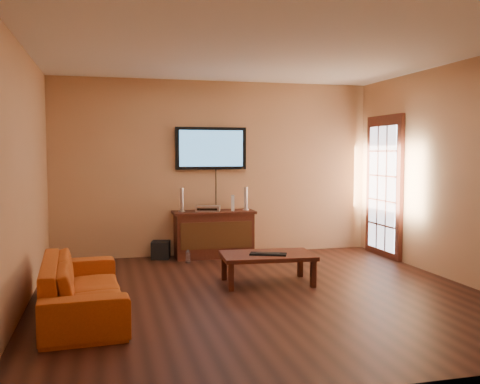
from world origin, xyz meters
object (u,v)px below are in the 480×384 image
object	(u,v)px
media_console	(214,234)
speaker_left	(182,201)
sofa	(82,277)
game_console	(233,203)
subwoofer	(161,250)
keyboard	(268,254)
television	(211,148)
coffee_table	(267,257)
av_receiver	(208,208)
speaker_right	(246,200)
bottle	(188,257)

from	to	relation	value
media_console	speaker_left	world-z (taller)	speaker_left
sofa	game_console	size ratio (longest dim) A/B	8.20
game_console	subwoofer	bearing A→B (deg)	-170.54
sofa	speaker_left	distance (m)	2.94
speaker_left	keyboard	world-z (taller)	speaker_left
speaker_left	sofa	bearing A→B (deg)	-117.62
media_console	television	bearing A→B (deg)	90.00
coffee_table	av_receiver	world-z (taller)	av_receiver
media_console	speaker_left	distance (m)	0.71
sofa	television	bearing A→B (deg)	-36.89
coffee_table	speaker_left	bearing A→B (deg)	113.45
speaker_right	speaker_left	bearing A→B (deg)	178.80
coffee_table	television	bearing A→B (deg)	98.62
av_receiver	television	bearing A→B (deg)	83.38
coffee_table	keyboard	distance (m)	0.10
sofa	subwoofer	xyz separation A→B (m)	(1.03, 2.62, -0.24)
television	media_console	bearing A→B (deg)	-90.00
speaker_right	keyboard	size ratio (longest dim) A/B	0.77
speaker_left	subwoofer	bearing A→B (deg)	171.33
sofa	bottle	xyz separation A→B (m)	(1.38, 2.21, -0.28)
av_receiver	subwoofer	size ratio (longest dim) A/B	1.35
bottle	speaker_left	bearing A→B (deg)	95.22
subwoofer	television	bearing A→B (deg)	22.27
speaker_left	game_console	distance (m)	0.78
speaker_right	game_console	xyz separation A→B (m)	(-0.21, -0.00, -0.05)
bottle	game_console	bearing A→B (deg)	24.33
coffee_table	keyboard	world-z (taller)	keyboard
coffee_table	bottle	distance (m)	1.66
keyboard	speaker_left	bearing A→B (deg)	112.19
speaker_right	game_console	distance (m)	0.21
television	keyboard	xyz separation A→B (m)	(0.29, -2.08, -1.28)
subwoofer	keyboard	distance (m)	2.24
television	av_receiver	xyz separation A→B (m)	(-0.09, -0.20, -0.91)
coffee_table	speaker_right	size ratio (longest dim) A/B	3.23
coffee_table	game_console	bearing A→B (deg)	90.17
av_receiver	speaker_left	bearing A→B (deg)	-165.23
coffee_table	subwoofer	distance (m)	2.17
television	keyboard	size ratio (longest dim) A/B	2.37
media_console	speaker_right	size ratio (longest dim) A/B	3.48
media_console	sofa	bearing A→B (deg)	-125.60
speaker_right	subwoofer	distance (m)	1.50
sofa	av_receiver	xyz separation A→B (m)	(1.74, 2.55, 0.37)
media_console	speaker_right	distance (m)	0.72
subwoofer	av_receiver	bearing A→B (deg)	7.59
television	subwoofer	bearing A→B (deg)	-170.55
game_console	keyboard	bearing A→B (deg)	-77.19
speaker_left	subwoofer	distance (m)	0.80
media_console	sofa	world-z (taller)	sofa
speaker_right	sofa	bearing A→B (deg)	-132.47
av_receiver	subwoofer	distance (m)	0.94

